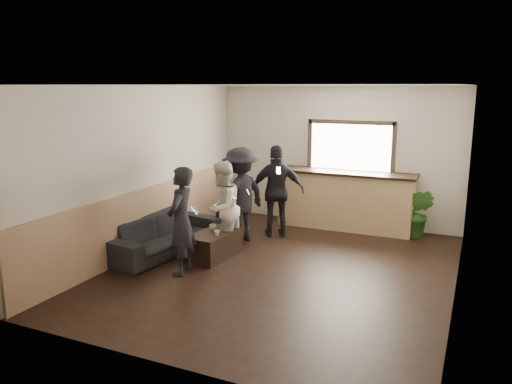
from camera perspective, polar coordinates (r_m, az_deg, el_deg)
The scene contains 12 objects.
ground at distance 7.83m, azimuth 2.93°, elevation -8.84°, with size 5.00×6.00×0.01m, color black.
room_shell at distance 7.73m, azimuth -2.04°, elevation 2.19°, with size 5.01×6.01×2.80m.
bar_counter at distance 10.04m, azimuth 10.22°, elevation -0.52°, with size 2.70×0.68×2.13m.
sofa at distance 8.65m, azimuth -10.64°, elevation -4.77°, with size 2.20×0.86×0.64m, color black.
coffee_table at distance 8.32m, azimuth -4.85°, elevation -6.05°, with size 0.53×0.96×0.42m, color black.
cup_a at distance 8.42m, azimuth -4.97°, elevation -4.00°, with size 0.11×0.11×0.09m, color silver.
cup_b at distance 8.09m, azimuth -4.52°, elevation -4.68°, with size 0.09×0.09×0.08m, color silver.
potted_plant at distance 9.76m, azimuth 18.13°, elevation -2.35°, with size 0.51×0.41×0.93m, color #2D6623.
person_a at distance 7.52m, azimuth -8.55°, elevation -3.30°, with size 0.51×0.66×1.63m.
person_b at distance 8.36m, azimuth -3.89°, elevation -1.84°, with size 0.60×0.77×1.58m.
person_c at distance 8.98m, azimuth -1.81°, elevation -0.35°, with size 0.95×1.26×1.73m.
person_d at distance 9.30m, azimuth 2.43°, elevation 0.08°, with size 1.09×0.84×1.73m.
Camera 1 is at (2.65, -6.82, 2.79)m, focal length 35.00 mm.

